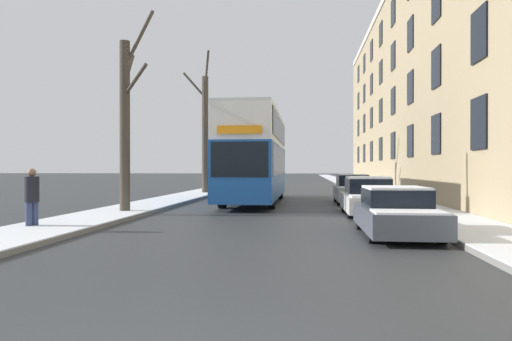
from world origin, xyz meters
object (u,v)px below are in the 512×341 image
(parked_car_0, at_px, (396,213))
(pedestrian_left_sidewalk, at_px, (32,197))
(bare_tree_left_1, at_px, (205,130))
(double_decker_bus, at_px, (255,153))
(parked_car_1, at_px, (368,197))
(bare_tree_left_0, at_px, (126,121))
(parked_car_2, at_px, (352,190))

(parked_car_0, xyz_separation_m, pedestrian_left_sidewalk, (-10.05, -0.21, 0.37))
(bare_tree_left_1, height_order, pedestrian_left_sidewalk, bare_tree_left_1)
(double_decker_bus, distance_m, pedestrian_left_sidewalk, 12.52)
(parked_car_0, distance_m, parked_car_1, 5.49)
(parked_car_1, height_order, pedestrian_left_sidewalk, pedestrian_left_sidewalk)
(double_decker_bus, relative_size, parked_car_0, 2.80)
(bare_tree_left_1, bearing_deg, parked_car_1, -53.66)
(bare_tree_left_1, xyz_separation_m, pedestrian_left_sidewalk, (-0.90, -18.14, -3.37))
(bare_tree_left_0, height_order, bare_tree_left_1, bare_tree_left_1)
(parked_car_1, bearing_deg, bare_tree_left_0, -174.06)
(parked_car_1, bearing_deg, double_decker_bus, 131.39)
(pedestrian_left_sidewalk, bearing_deg, bare_tree_left_0, -161.84)
(double_decker_bus, relative_size, parked_car_1, 2.70)
(parked_car_0, relative_size, pedestrian_left_sidewalk, 2.31)
(bare_tree_left_0, bearing_deg, pedestrian_left_sidewalk, -99.86)
(parked_car_0, bearing_deg, pedestrian_left_sidewalk, -178.81)
(parked_car_1, height_order, parked_car_2, parked_car_2)
(double_decker_bus, xyz_separation_m, parked_car_1, (4.96, -5.62, -1.92))
(double_decker_bus, relative_size, pedestrian_left_sidewalk, 6.47)
(bare_tree_left_0, relative_size, parked_car_1, 1.85)
(bare_tree_left_0, distance_m, double_decker_bus, 7.91)
(parked_car_2, relative_size, pedestrian_left_sidewalk, 2.46)
(bare_tree_left_0, bearing_deg, double_decker_bus, 57.00)
(parked_car_0, bearing_deg, parked_car_2, 90.00)
(parked_car_0, bearing_deg, bare_tree_left_1, 117.04)
(bare_tree_left_0, bearing_deg, parked_car_2, 36.70)
(bare_tree_left_0, xyz_separation_m, parked_car_0, (9.23, -4.53, -2.99))
(bare_tree_left_0, xyz_separation_m, double_decker_bus, (4.27, 6.58, -1.01))
(bare_tree_left_0, xyz_separation_m, pedestrian_left_sidewalk, (-0.82, -4.74, -2.62))
(parked_car_2, distance_m, pedestrian_left_sidewalk, 15.36)
(parked_car_0, height_order, pedestrian_left_sidewalk, pedestrian_left_sidewalk)
(bare_tree_left_1, relative_size, double_decker_bus, 0.83)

